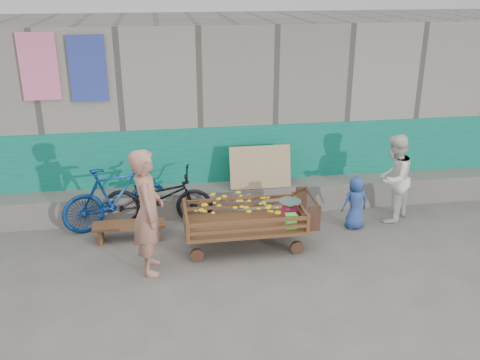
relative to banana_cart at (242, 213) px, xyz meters
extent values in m
plane|color=#595652|center=(0.19, -1.06, -0.54)|extent=(80.00, 80.00, 0.00)
cube|color=gray|center=(0.19, 3.04, 0.96)|extent=(12.00, 3.00, 3.00)
cube|color=#0F7365|center=(0.19, 1.52, 0.16)|extent=(12.00, 0.03, 1.40)
cube|color=#605D59|center=(0.19, 1.29, -0.32)|extent=(12.00, 0.50, 0.45)
cube|color=tan|center=(0.49, 1.16, 0.26)|extent=(1.00, 0.19, 0.68)
cube|color=pink|center=(-2.81, 1.50, 1.91)|extent=(0.55, 0.03, 1.00)
cube|color=#3244A7|center=(-2.11, 1.50, 1.86)|extent=(0.55, 0.03, 1.00)
cube|color=brown|center=(0.03, 0.00, -0.18)|extent=(1.72, 0.86, 0.05)
cylinder|color=#3B2318|center=(-0.68, -0.31, -0.45)|extent=(0.19, 0.06, 0.19)
cube|color=brown|center=(-0.80, -0.40, -0.03)|extent=(0.05, 0.05, 0.27)
cylinder|color=#3B2318|center=(-0.68, 0.32, -0.45)|extent=(0.19, 0.06, 0.19)
cube|color=brown|center=(-0.80, 0.40, -0.03)|extent=(0.05, 0.05, 0.27)
cylinder|color=#3B2318|center=(0.75, -0.31, -0.45)|extent=(0.19, 0.06, 0.19)
cube|color=brown|center=(0.86, -0.40, -0.03)|extent=(0.05, 0.05, 0.27)
cylinder|color=#3B2318|center=(0.75, 0.32, -0.45)|extent=(0.19, 0.06, 0.19)
cube|color=brown|center=(0.86, 0.40, -0.03)|extent=(0.05, 0.05, 0.27)
cube|color=brown|center=(0.03, -0.40, -0.07)|extent=(1.66, 0.04, 0.05)
cube|color=brown|center=(0.03, -0.40, 0.05)|extent=(1.66, 0.04, 0.05)
cube|color=brown|center=(0.03, 0.40, -0.07)|extent=(1.66, 0.04, 0.05)
cube|color=brown|center=(0.03, 0.40, 0.05)|extent=(1.66, 0.04, 0.05)
cube|color=brown|center=(-0.80, 0.00, -0.07)|extent=(0.04, 0.80, 0.05)
cube|color=brown|center=(-0.80, 0.00, 0.05)|extent=(0.04, 0.80, 0.05)
cube|color=brown|center=(0.86, 0.00, -0.07)|extent=(0.04, 0.80, 0.05)
cube|color=brown|center=(0.86, 0.00, 0.05)|extent=(0.04, 0.80, 0.05)
cylinder|color=#3B2318|center=(1.04, 0.00, 0.17)|extent=(0.04, 0.76, 0.04)
cube|color=#3B2318|center=(0.97, 0.36, 0.01)|extent=(0.17, 0.04, 0.38)
cube|color=#3B2318|center=(0.97, -0.35, 0.01)|extent=(0.17, 0.04, 0.38)
ellipsoid|color=yellow|center=(-0.06, 0.00, 0.05)|extent=(1.24, 0.67, 0.42)
cylinder|color=#C4265D|center=(0.70, 0.00, -0.04)|extent=(0.23, 0.23, 0.25)
cylinder|color=silver|center=(0.70, 0.00, 0.10)|extent=(0.03, 0.03, 0.06)
cylinder|color=silver|center=(0.70, 0.00, 0.14)|extent=(0.32, 0.32, 0.02)
cube|color=#4BF24A|center=(0.65, -0.27, -0.05)|extent=(0.15, 0.11, 0.21)
cube|color=brown|center=(-1.63, 0.50, -0.30)|extent=(1.06, 0.32, 0.04)
cube|color=brown|center=(-2.05, 0.50, -0.44)|extent=(0.06, 0.30, 0.21)
cube|color=brown|center=(-1.20, 0.50, -0.44)|extent=(0.06, 0.30, 0.21)
imported|color=#B17763|center=(-1.31, -0.43, 0.31)|extent=(0.42, 0.63, 1.71)
imported|color=white|center=(2.52, 0.55, 0.17)|extent=(0.87, 0.87, 1.43)
imported|color=#2A4997|center=(1.84, 0.36, -0.12)|extent=(0.45, 0.32, 0.85)
imported|color=black|center=(-1.18, 0.99, -0.09)|extent=(1.79, 0.81, 0.91)
imported|color=navy|center=(-1.83, 0.99, -0.04)|extent=(1.74, 1.01, 1.01)
camera|label=1|loc=(-1.11, -6.85, 3.22)|focal=40.00mm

